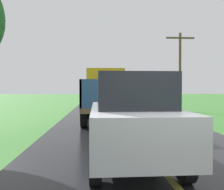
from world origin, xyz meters
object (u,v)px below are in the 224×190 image
Objects in this scene: banana_truck_far at (101,92)px; utility_pole_roadside at (180,68)px; banana_truck_near at (105,94)px; following_car at (130,117)px.

utility_pole_roadside reaches higher than banana_truck_far.
utility_pole_roadside is (6.20, 5.63, 1.97)m from banana_truck_near.
banana_truck_near and banana_truck_far have the same top height.
banana_truck_far is at bearing 90.69° from following_car.
banana_truck_near is 10.69m from banana_truck_far.
banana_truck_far reaches higher than following_car.
banana_truck_far is 17.95m from following_car.
banana_truck_near is at bearing -137.77° from utility_pole_roadside.
banana_truck_near is 8.61m from utility_pole_roadside.
banana_truck_far is 8.22m from utility_pole_roadside.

